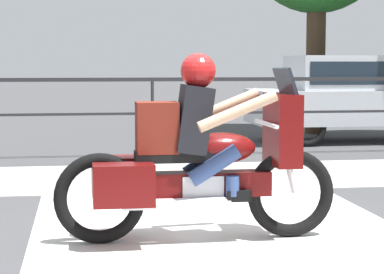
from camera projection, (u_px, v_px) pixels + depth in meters
name	position (u px, v px, depth m)	size (l,w,h in m)	color
ground_plane	(216.00, 237.00, 6.35)	(120.00, 120.00, 0.00)	#424244
sidewalk_band	(168.00, 177.00, 9.69)	(44.00, 2.40, 0.01)	#A8A59E
crosswalk_band	(228.00, 242.00, 6.16)	(3.25, 6.00, 0.01)	silver
fence_railing	(152.00, 95.00, 11.66)	(36.00, 0.05, 1.25)	#232326
motorcycle	(196.00, 158.00, 6.16)	(2.35, 0.76, 1.55)	black
parked_car	(357.00, 93.00, 14.03)	(4.21, 1.66, 1.61)	#B7BCC4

